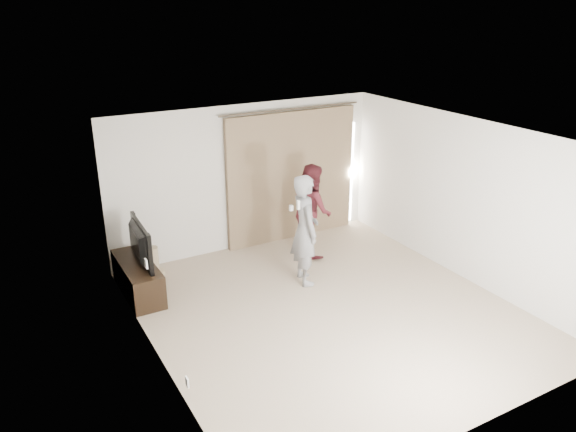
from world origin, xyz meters
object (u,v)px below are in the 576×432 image
object	(u,v)px
tv_console	(138,278)
person_man	(305,230)
person_woman	(312,210)
tv	(134,244)

from	to	relation	value
tv_console	person_man	world-z (taller)	person_man
person_man	person_woman	size ratio (longest dim) A/B	1.09
tv	person_woman	distance (m)	3.10
tv_console	person_man	xyz separation A→B (m)	(2.44, -0.90, 0.63)
tv_console	person_man	distance (m)	2.67
person_man	person_woman	world-z (taller)	person_man
tv	person_man	distance (m)	2.60
tv_console	tv	bearing A→B (deg)	0.00
person_man	person_woman	bearing A→B (deg)	52.42
tv_console	person_woman	bearing A→B (deg)	-0.55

